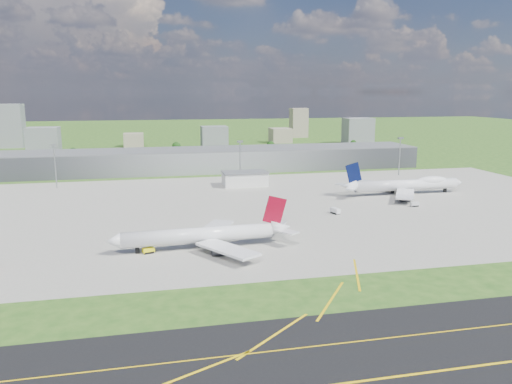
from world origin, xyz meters
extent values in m
plane|color=#274F18|center=(0.00, 150.00, 0.00)|extent=(1400.00, 1400.00, 0.00)
cube|color=black|center=(0.00, -110.00, 0.03)|extent=(1400.00, 60.00, 0.06)
cube|color=gray|center=(10.00, 40.00, 0.04)|extent=(360.00, 190.00, 0.08)
cube|color=gray|center=(0.00, 165.00, 7.50)|extent=(300.00, 42.00, 15.00)
cube|color=silver|center=(10.00, 100.00, 4.00)|extent=(26.00, 16.00, 8.00)
cylinder|color=gray|center=(-100.00, 115.00, 12.50)|extent=(0.70, 0.70, 25.00)
cube|color=gray|center=(-100.00, 115.00, 25.30)|extent=(3.50, 2.00, 1.20)
cylinder|color=gray|center=(10.00, 115.00, 12.50)|extent=(0.70, 0.70, 25.00)
cube|color=gray|center=(10.00, 115.00, 25.30)|extent=(3.50, 2.00, 1.20)
cylinder|color=gray|center=(120.00, 115.00, 12.50)|extent=(0.70, 0.70, 25.00)
cube|color=gray|center=(120.00, 115.00, 25.30)|extent=(3.50, 2.00, 1.20)
cylinder|color=white|center=(-30.44, -18.72, 5.16)|extent=(54.57, 7.68, 5.63)
cone|color=white|center=(-59.96, -19.84, 5.16)|extent=(4.90, 5.80, 5.63)
cone|color=white|center=(0.49, -17.55, 5.91)|extent=(7.71, 5.91, 5.63)
cube|color=maroon|center=(-32.31, -18.79, 3.41)|extent=(44.66, 3.99, 1.22)
cube|color=white|center=(-21.97, -31.78, 3.47)|extent=(20.13, 25.13, 0.84)
cube|color=white|center=(-22.98, -5.05, 3.47)|extent=(18.85, 25.50, 0.84)
cube|color=maroon|center=(-1.86, -17.64, 12.66)|extent=(9.35, 0.82, 11.33)
cylinder|color=#38383D|center=(-24.39, -28.34, 1.69)|extent=(5.27, 3.19, 3.00)
cylinder|color=#38383D|center=(-25.13, -8.66, 1.69)|extent=(5.27, 3.19, 3.00)
cube|color=black|center=(-24.66, -22.72, 1.17)|extent=(1.54, 1.18, 2.34)
cube|color=black|center=(-24.98, -14.29, 1.17)|extent=(1.54, 1.18, 2.34)
cube|color=black|center=(-51.99, -19.54, 1.17)|extent=(1.54, 1.18, 2.34)
cylinder|color=white|center=(92.08, 54.62, 5.33)|extent=(60.06, 6.16, 6.00)
cone|color=white|center=(124.52, 54.70, 5.33)|extent=(4.86, 6.02, 6.00)
cone|color=white|center=(58.19, 54.53, 6.10)|extent=(7.76, 6.02, 6.00)
cube|color=#1B3A99|center=(94.02, 54.62, 3.46)|extent=(49.24, 2.59, 1.26)
ellipsoid|color=white|center=(107.69, 54.66, 7.13)|extent=(19.23, 6.05, 5.40)
cube|color=white|center=(83.35, 69.30, 3.58)|extent=(21.11, 27.74, 0.87)
cube|color=white|center=(83.43, 39.89, 3.58)|extent=(21.01, 27.77, 0.87)
cube|color=#070E36|center=(60.61, 54.54, 13.17)|extent=(9.65, 0.51, 11.70)
cylinder|color=#38383D|center=(87.03, 63.32, 1.74)|extent=(5.33, 3.11, 3.10)
cylinder|color=#38383D|center=(81.41, 72.99, 1.74)|extent=(5.33, 3.11, 3.10)
cylinder|color=#38383D|center=(87.07, 45.89, 1.74)|extent=(5.33, 3.11, 3.10)
cylinder|color=#38383D|center=(81.51, 36.19, 1.74)|extent=(5.33, 3.11, 3.10)
cube|color=black|center=(86.26, 58.96, 1.21)|extent=(1.55, 1.17, 2.42)
cube|color=black|center=(86.28, 50.25, 1.21)|extent=(1.55, 1.17, 2.42)
cube|color=black|center=(116.29, 54.68, 1.21)|extent=(1.55, 1.17, 2.42)
cube|color=yellow|center=(-48.24, -20.06, 1.23)|extent=(4.49, 3.32, 1.60)
cube|color=black|center=(-48.24, -20.06, 0.43)|extent=(3.94, 3.26, 0.70)
cube|color=silver|center=(37.34, 20.54, 1.58)|extent=(3.68, 5.66, 2.30)
cube|color=black|center=(37.34, 20.54, 0.43)|extent=(3.57, 4.94, 0.70)
cube|color=silver|center=(81.06, 26.01, 1.36)|extent=(4.23, 2.03, 1.86)
cube|color=black|center=(81.06, 26.01, 0.43)|extent=(3.60, 2.12, 0.70)
cube|color=slate|center=(-140.00, 300.00, 12.00)|extent=(28.00, 22.00, 24.00)
cube|color=gray|center=(-60.00, 340.00, 7.00)|extent=(20.00, 18.00, 14.00)
cube|color=slate|center=(20.00, 310.00, 11.00)|extent=(26.00, 20.00, 22.00)
cube|color=gray|center=(100.00, 350.00, 8.00)|extent=(22.00, 24.00, 16.00)
cube|color=slate|center=(180.00, 320.00, 14.00)|extent=(30.00, 22.00, 28.00)
cube|color=slate|center=(-180.00, 360.00, 22.00)|extent=(22.00, 20.00, 44.00)
cube|color=gray|center=(140.00, 410.00, 18.00)|extent=(20.00, 18.00, 36.00)
cylinder|color=#382314|center=(-110.00, 265.00, 1.50)|extent=(0.70, 0.70, 3.00)
sphere|color=black|center=(-110.00, 265.00, 4.88)|extent=(6.75, 6.75, 6.75)
cylinder|color=#382314|center=(-20.00, 280.00, 1.80)|extent=(0.70, 0.70, 3.60)
sphere|color=black|center=(-20.00, 280.00, 5.85)|extent=(8.10, 8.10, 8.10)
cylinder|color=#382314|center=(70.00, 275.00, 1.70)|extent=(0.70, 0.70, 3.40)
sphere|color=black|center=(70.00, 275.00, 5.53)|extent=(7.65, 7.65, 7.65)
cylinder|color=#382314|center=(160.00, 285.00, 1.40)|extent=(0.70, 0.70, 2.80)
sphere|color=black|center=(160.00, 285.00, 4.55)|extent=(6.30, 6.30, 6.30)
camera|label=1|loc=(-47.35, -191.95, 55.71)|focal=35.00mm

